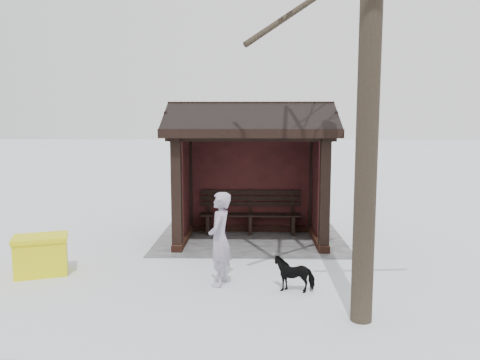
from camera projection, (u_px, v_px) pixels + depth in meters
name	position (u px, v px, depth m)	size (l,w,h in m)	color
ground	(250.00, 241.00, 10.50)	(120.00, 120.00, 0.00)	silver
trampled_patch	(250.00, 238.00, 10.70)	(4.20, 3.20, 0.02)	gray
bus_shelter	(251.00, 144.00, 10.39)	(3.60, 2.40, 3.09)	#3C1E16
pedestrian	(220.00, 239.00, 7.59)	(0.56, 0.37, 1.54)	#A094AE
dog	(294.00, 273.00, 7.41)	(0.29, 0.64, 0.54)	black
grit_bin	(41.00, 255.00, 8.16)	(1.05, 0.88, 0.69)	yellow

